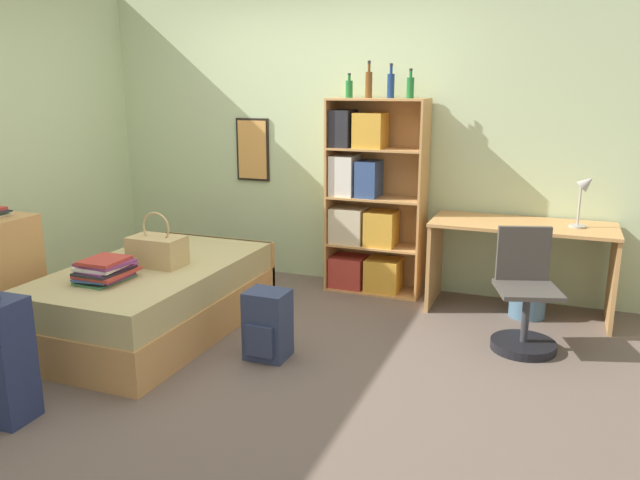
# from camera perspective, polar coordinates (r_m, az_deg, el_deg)

# --- Properties ---
(ground_plane) EXTENTS (14.00, 14.00, 0.00)m
(ground_plane) POSITION_cam_1_polar(r_m,az_deg,el_deg) (4.44, -7.71, -9.34)
(ground_plane) COLOR #66564C
(wall_back) EXTENTS (10.00, 0.09, 2.60)m
(wall_back) POSITION_cam_1_polar(r_m,az_deg,el_deg) (5.63, 0.24, 9.42)
(wall_back) COLOR beige
(wall_back) RESTS_ON ground_plane
(bed) EXTENTS (1.05, 1.84, 0.50)m
(bed) POSITION_cam_1_polar(r_m,az_deg,el_deg) (4.70, -14.73, -5.11)
(bed) COLOR tan
(bed) RESTS_ON ground_plane
(handbag) EXTENTS (0.38, 0.24, 0.39)m
(handbag) POSITION_cam_1_polar(r_m,az_deg,el_deg) (4.57, -14.65, -0.90)
(handbag) COLOR tan
(handbag) RESTS_ON bed
(book_stack_on_bed) EXTENTS (0.33, 0.38, 0.15)m
(book_stack_on_bed) POSITION_cam_1_polar(r_m,az_deg,el_deg) (4.32, -19.02, -2.57)
(book_stack_on_bed) COLOR #427A4C
(book_stack_on_bed) RESTS_ON bed
(bookcase) EXTENTS (0.82, 0.35, 1.64)m
(bookcase) POSITION_cam_1_polar(r_m,az_deg,el_deg) (5.33, 4.20, 3.15)
(bookcase) COLOR tan
(bookcase) RESTS_ON ground_plane
(bottle_green) EXTENTS (0.06, 0.06, 0.20)m
(bottle_green) POSITION_cam_1_polar(r_m,az_deg,el_deg) (5.32, 2.68, 13.68)
(bottle_green) COLOR #1E6B2D
(bottle_green) RESTS_ON bookcase
(bottle_brown) EXTENTS (0.06, 0.06, 0.30)m
(bottle_brown) POSITION_cam_1_polar(r_m,az_deg,el_deg) (5.25, 4.48, 14.06)
(bottle_brown) COLOR brown
(bottle_brown) RESTS_ON bookcase
(bottle_clear) EXTENTS (0.06, 0.06, 0.27)m
(bottle_clear) POSITION_cam_1_polar(r_m,az_deg,el_deg) (5.22, 6.49, 13.92)
(bottle_clear) COLOR navy
(bottle_clear) RESTS_ON bookcase
(bottle_blue) EXTENTS (0.06, 0.06, 0.23)m
(bottle_blue) POSITION_cam_1_polar(r_m,az_deg,el_deg) (5.15, 8.26, 13.68)
(bottle_blue) COLOR #1E6B2D
(bottle_blue) RESTS_ON bookcase
(desk) EXTENTS (1.37, 0.59, 0.72)m
(desk) POSITION_cam_1_polar(r_m,az_deg,el_deg) (5.05, 17.89, -0.80)
(desk) COLOR tan
(desk) RESTS_ON ground_plane
(desk_lamp) EXTENTS (0.17, 0.12, 0.41)m
(desk_lamp) POSITION_cam_1_polar(r_m,az_deg,el_deg) (4.96, 23.06, 4.12)
(desk_lamp) COLOR #ADA89E
(desk_lamp) RESTS_ON desk
(desk_chair) EXTENTS (0.50, 0.50, 0.82)m
(desk_chair) POSITION_cam_1_polar(r_m,az_deg,el_deg) (4.47, 18.17, -6.15)
(desk_chair) COLOR black
(desk_chair) RESTS_ON ground_plane
(backpack) EXTENTS (0.27, 0.26, 0.46)m
(backpack) POSITION_cam_1_polar(r_m,az_deg,el_deg) (4.12, -4.83, -7.75)
(backpack) COLOR #2D3856
(backpack) RESTS_ON ground_plane
(waste_bin) EXTENTS (0.27, 0.27, 0.28)m
(waste_bin) POSITION_cam_1_polar(r_m,az_deg,el_deg) (5.10, 18.45, -5.14)
(waste_bin) COLOR slate
(waste_bin) RESTS_ON ground_plane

